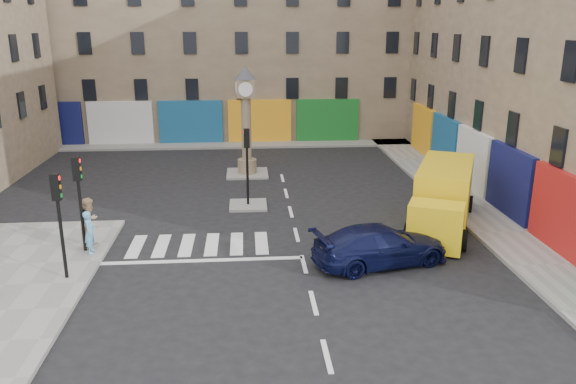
{
  "coord_description": "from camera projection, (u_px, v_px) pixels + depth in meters",
  "views": [
    {
      "loc": [
        -2.03,
        -17.98,
        8.57
      ],
      "look_at": [
        -0.38,
        3.66,
        2.0
      ],
      "focal_mm": 35.0,
      "sensor_mm": 36.0,
      "label": 1
    }
  ],
  "objects": [
    {
      "name": "traffic_light_island",
      "position": [
        247.0,
        154.0,
        26.53
      ],
      "size": [
        0.28,
        0.22,
        3.7
      ],
      "color": "black",
      "rests_on": "island_near"
    },
    {
      "name": "sidewalk_right",
      "position": [
        448.0,
        188.0,
        29.95
      ],
      "size": [
        2.6,
        30.0,
        0.15
      ],
      "primitive_type": "cube",
      "color": "gray",
      "rests_on": "ground"
    },
    {
      "name": "traffic_light_left_near",
      "position": [
        59.0,
        209.0,
        18.62
      ],
      "size": [
        0.28,
        0.22,
        3.7
      ],
      "color": "black",
      "rests_on": "sidewalk_left"
    },
    {
      "name": "sidewalk_far",
      "position": [
        219.0,
        145.0,
        40.67
      ],
      "size": [
        32.0,
        2.4,
        0.15
      ],
      "primitive_type": "cube",
      "color": "gray",
      "rests_on": "ground"
    },
    {
      "name": "island_near",
      "position": [
        248.0,
        205.0,
        27.26
      ],
      "size": [
        1.8,
        1.8,
        0.12
      ],
      "primitive_type": "cube",
      "color": "gray",
      "rests_on": "ground"
    },
    {
      "name": "pedestrian_blue",
      "position": [
        90.0,
        232.0,
        21.18
      ],
      "size": [
        0.42,
        0.62,
        1.67
      ],
      "primitive_type": "imported",
      "rotation": [
        0.0,
        0.0,
        1.61
      ],
      "color": "#60A7DD",
      "rests_on": "sidewalk_left"
    },
    {
      "name": "island_far",
      "position": [
        247.0,
        173.0,
        32.99
      ],
      "size": [
        2.4,
        2.4,
        0.12
      ],
      "primitive_type": "cube",
      "color": "gray",
      "rests_on": "ground"
    },
    {
      "name": "navy_sedan",
      "position": [
        380.0,
        245.0,
        20.59
      ],
      "size": [
        5.44,
        3.29,
        1.48
      ],
      "primitive_type": "imported",
      "rotation": [
        0.0,
        0.0,
        1.83
      ],
      "color": "black",
      "rests_on": "ground"
    },
    {
      "name": "building_far",
      "position": [
        218.0,
        23.0,
        43.76
      ],
      "size": [
        32.0,
        10.0,
        17.0
      ],
      "primitive_type": "cube",
      "color": "#8F7A5F",
      "rests_on": "ground"
    },
    {
      "name": "ground",
      "position": [
        307.0,
        276.0,
        19.79
      ],
      "size": [
        120.0,
        120.0,
        0.0
      ],
      "primitive_type": "plane",
      "color": "black",
      "rests_on": "ground"
    },
    {
      "name": "clock_pillar",
      "position": [
        246.0,
        114.0,
        31.98
      ],
      "size": [
        1.2,
        1.2,
        6.1
      ],
      "color": "#998264",
      "rests_on": "island_far"
    },
    {
      "name": "pedestrian_tan",
      "position": [
        90.0,
        222.0,
        21.75
      ],
      "size": [
        0.93,
        1.09,
        1.98
      ],
      "primitive_type": "imported",
      "rotation": [
        0.0,
        0.0,
        1.37
      ],
      "color": "tan",
      "rests_on": "sidewalk_left"
    },
    {
      "name": "traffic_light_left_far",
      "position": [
        79.0,
        189.0,
        20.91
      ],
      "size": [
        0.28,
        0.22,
        3.7
      ],
      "color": "black",
      "rests_on": "sidewalk_left"
    },
    {
      "name": "yellow_van",
      "position": [
        443.0,
        197.0,
        24.42
      ],
      "size": [
        4.83,
        7.37,
        2.59
      ],
      "rotation": [
        0.0,
        0.0,
        -0.42
      ],
      "color": "yellow",
      "rests_on": "ground"
    }
  ]
}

